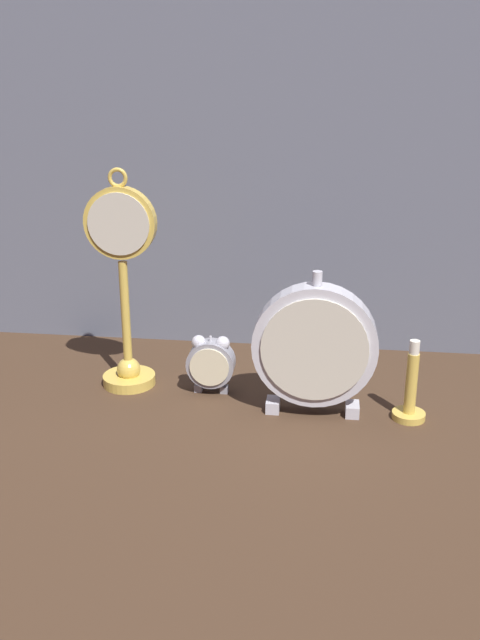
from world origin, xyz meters
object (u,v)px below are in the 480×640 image
(pocket_watch_on_stand, at_px, (124,288))
(mantel_clock_silver, at_px, (315,346))
(alarm_clock_twin_bell, at_px, (211,362))
(brass_candlestick, at_px, (410,395))

(pocket_watch_on_stand, distance_m, mantel_clock_silver, 0.31)
(alarm_clock_twin_bell, distance_m, brass_candlestick, 0.31)
(brass_candlestick, bearing_deg, pocket_watch_on_stand, 171.53)
(mantel_clock_silver, bearing_deg, alarm_clock_twin_bell, 162.22)
(brass_candlestick, bearing_deg, mantel_clock_silver, -179.88)
(pocket_watch_on_stand, distance_m, alarm_clock_twin_bell, 0.18)
(alarm_clock_twin_bell, relative_size, mantel_clock_silver, 0.44)
(pocket_watch_on_stand, xyz_separation_m, brass_candlestick, (0.44, -0.07, -0.12))
(alarm_clock_twin_bell, bearing_deg, mantel_clock_silver, -17.78)
(pocket_watch_on_stand, relative_size, mantel_clock_silver, 1.59)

